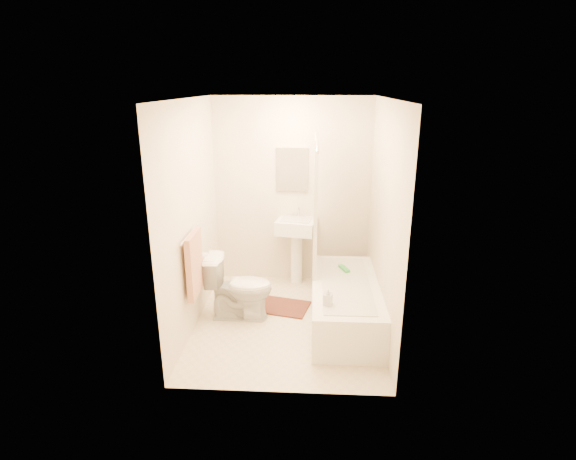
# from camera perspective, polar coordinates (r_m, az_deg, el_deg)

# --- Properties ---
(floor) EXTENTS (2.40, 2.40, 0.00)m
(floor) POSITION_cam_1_polar(r_m,az_deg,el_deg) (5.12, -0.16, -11.58)
(floor) COLOR beige
(floor) RESTS_ON ground
(ceiling) EXTENTS (2.40, 2.40, 0.00)m
(ceiling) POSITION_cam_1_polar(r_m,az_deg,el_deg) (4.45, -0.19, 16.36)
(ceiling) COLOR white
(ceiling) RESTS_ON ground
(wall_back) EXTENTS (2.00, 0.02, 2.40)m
(wall_back) POSITION_cam_1_polar(r_m,az_deg,el_deg) (5.80, 0.52, 4.80)
(wall_back) COLOR beige
(wall_back) RESTS_ON ground
(wall_left) EXTENTS (0.02, 2.40, 2.40)m
(wall_left) POSITION_cam_1_polar(r_m,az_deg,el_deg) (4.80, -12.17, 1.55)
(wall_left) COLOR beige
(wall_left) RESTS_ON ground
(wall_right) EXTENTS (0.02, 2.40, 2.40)m
(wall_right) POSITION_cam_1_polar(r_m,az_deg,el_deg) (4.69, 12.11, 1.16)
(wall_right) COLOR beige
(wall_right) RESTS_ON ground
(mirror) EXTENTS (0.40, 0.03, 0.55)m
(mirror) POSITION_cam_1_polar(r_m,az_deg,el_deg) (5.72, 0.52, 7.68)
(mirror) COLOR white
(mirror) RESTS_ON wall_back
(curtain_rod) EXTENTS (0.03, 1.70, 0.03)m
(curtain_rod) POSITION_cam_1_polar(r_m,az_deg,el_deg) (4.57, 3.73, 11.34)
(curtain_rod) COLOR silver
(curtain_rod) RESTS_ON wall_back
(shower_curtain) EXTENTS (0.04, 0.80, 1.55)m
(shower_curtain) POSITION_cam_1_polar(r_m,az_deg,el_deg) (5.11, 3.52, 3.16)
(shower_curtain) COLOR silver
(shower_curtain) RESTS_ON curtain_rod
(towel_bar) EXTENTS (0.02, 0.60, 0.02)m
(towel_bar) POSITION_cam_1_polar(r_m,az_deg,el_deg) (4.59, -12.40, -0.55)
(towel_bar) COLOR silver
(towel_bar) RESTS_ON wall_left
(towel) EXTENTS (0.06, 0.45, 0.66)m
(towel) POSITION_cam_1_polar(r_m,az_deg,el_deg) (4.70, -11.78, -4.26)
(towel) COLOR #CC7266
(towel) RESTS_ON towel_bar
(toilet_paper) EXTENTS (0.11, 0.12, 0.12)m
(toilet_paper) POSITION_cam_1_polar(r_m,az_deg,el_deg) (5.06, -10.68, -3.51)
(toilet_paper) COLOR white
(toilet_paper) RESTS_ON wall_left
(toilet) EXTENTS (0.74, 0.42, 0.72)m
(toilet) POSITION_cam_1_polar(r_m,az_deg,el_deg) (5.10, -6.17, -7.26)
(toilet) COLOR white
(toilet) RESTS_ON floor
(sink) EXTENTS (0.55, 0.47, 0.96)m
(sink) POSITION_cam_1_polar(r_m,az_deg,el_deg) (5.87, 1.08, -2.40)
(sink) COLOR white
(sink) RESTS_ON floor
(bathtub) EXTENTS (0.72, 1.65, 0.46)m
(bathtub) POSITION_cam_1_polar(r_m,az_deg,el_deg) (5.05, 7.22, -9.18)
(bathtub) COLOR white
(bathtub) RESTS_ON floor
(bath_mat) EXTENTS (0.67, 0.56, 0.02)m
(bath_mat) POSITION_cam_1_polar(r_m,az_deg,el_deg) (5.41, -0.62, -9.73)
(bath_mat) COLOR #532B24
(bath_mat) RESTS_ON floor
(soap_bottle) EXTENTS (0.10, 0.10, 0.18)m
(soap_bottle) POSITION_cam_1_polar(r_m,az_deg,el_deg) (4.44, 5.10, -8.47)
(soap_bottle) COLOR silver
(soap_bottle) RESTS_ON bathtub
(scrub_brush) EXTENTS (0.13, 0.21, 0.04)m
(scrub_brush) POSITION_cam_1_polar(r_m,az_deg,el_deg) (5.28, 7.14, -4.93)
(scrub_brush) COLOR green
(scrub_brush) RESTS_ON bathtub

